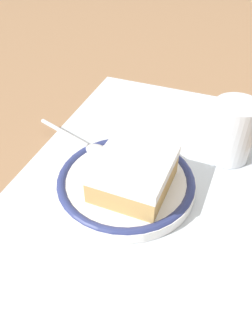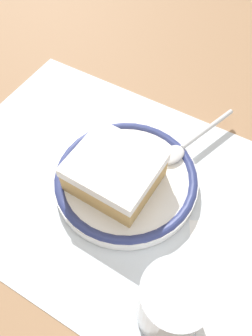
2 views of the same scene
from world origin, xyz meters
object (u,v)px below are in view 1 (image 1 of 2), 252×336
at_px(spoon, 85,144).
at_px(cake_slice, 132,173).
at_px(napkin, 184,121).
at_px(cup, 231,134).
at_px(plate, 126,182).

bearing_deg(spoon, cake_slice, 60.47).
bearing_deg(spoon, napkin, 139.75).
bearing_deg(cake_slice, spoon, -119.53).
bearing_deg(napkin, cake_slice, -7.23).
bearing_deg(napkin, cup, 50.49).
xyz_separation_m(plate, cup, (-0.12, 0.12, 0.03)).
bearing_deg(plate, cake_slice, 52.41).
height_order(spoon, napkin, spoon).
bearing_deg(cup, spoon, -69.83).
bearing_deg(napkin, spoon, -40.25).
relative_size(plate, napkin, 1.37).
relative_size(plate, cake_slice, 1.80).
distance_m(cake_slice, napkin, 0.20).
xyz_separation_m(cake_slice, spoon, (-0.05, -0.09, -0.02)).
bearing_deg(spoon, plate, 61.65).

